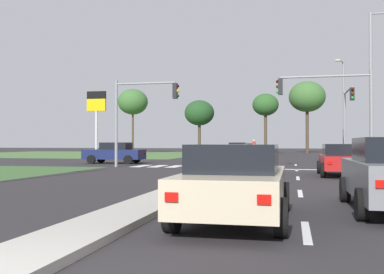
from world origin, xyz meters
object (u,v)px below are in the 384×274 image
at_px(traffic_signal_far_right, 347,111).
at_px(pedestrian_at_median, 254,147).
at_px(car_black_fifth, 249,149).
at_px(traffic_signal_near_left, 139,107).
at_px(car_red_second, 341,159).
at_px(street_lamp_third, 343,104).
at_px(treeline_second, 199,113).
at_px(fuel_price_totem, 96,110).
at_px(car_navy_sixth, 115,153).
at_px(street_lamp_second, 373,81).
at_px(treeline_fourth, 307,97).
at_px(treeline_third, 265,105).
at_px(traffic_signal_near_right, 335,101).
at_px(treeline_near, 133,102).
at_px(car_beige_fourth, 236,181).
at_px(car_maroon_near, 238,150).

height_order(traffic_signal_far_right, pedestrian_at_median, traffic_signal_far_right).
xyz_separation_m(car_black_fifth, traffic_signal_near_left, (-3.66, -34.18, 3.00)).
xyz_separation_m(car_red_second, car_black_fifth, (-7.89, 39.26, 0.01)).
height_order(street_lamp_third, treeline_second, street_lamp_third).
height_order(pedestrian_at_median, fuel_price_totem, fuel_price_totem).
distance_m(car_black_fifth, treeline_second, 11.45).
bearing_deg(car_red_second, fuel_price_totem, 139.78).
xyz_separation_m(car_navy_sixth, street_lamp_third, (17.58, 13.58, 4.40)).
bearing_deg(street_lamp_second, car_black_fifth, 108.88).
bearing_deg(treeline_fourth, pedestrian_at_median, -102.27).
height_order(street_lamp_second, treeline_third, street_lamp_second).
distance_m(traffic_signal_near_right, street_lamp_third, 18.36).
relative_size(traffic_signal_near_left, treeline_second, 0.68).
xyz_separation_m(street_lamp_third, pedestrian_at_median, (-8.26, -2.38, -4.02)).
bearing_deg(treeline_near, traffic_signal_near_left, -69.47).
relative_size(car_beige_fourth, fuel_price_totem, 0.73).
height_order(car_beige_fourth, traffic_signal_far_right, traffic_signal_far_right).
relative_size(traffic_signal_near_right, treeline_second, 0.70).
xyz_separation_m(car_red_second, pedestrian_at_median, (-5.72, 20.85, 0.43)).
height_order(car_beige_fourth, traffic_signal_near_right, traffic_signal_near_right).
height_order(street_lamp_second, treeline_second, street_lamp_second).
relative_size(traffic_signal_near_right, treeline_near, 0.57).
distance_m(traffic_signal_near_left, treeline_fourth, 43.65).
relative_size(traffic_signal_far_right, treeline_fourth, 0.56).
xyz_separation_m(traffic_signal_far_right, treeline_third, (-8.01, 26.09, 2.73)).
relative_size(car_beige_fourth, street_lamp_second, 0.47).
height_order(street_lamp_second, street_lamp_third, street_lamp_second).
bearing_deg(fuel_price_totem, treeline_second, 82.67).
xyz_separation_m(street_lamp_second, fuel_price_totem, (-22.42, 8.50, -0.79)).
height_order(car_black_fifth, traffic_signal_near_right, traffic_signal_near_right).
relative_size(car_red_second, fuel_price_totem, 0.71).
relative_size(car_beige_fourth, pedestrian_at_median, 2.67).
height_order(car_beige_fourth, street_lamp_second, street_lamp_second).
bearing_deg(pedestrian_at_median, traffic_signal_far_right, -169.09).
bearing_deg(street_lamp_second, traffic_signal_near_right, -130.16).
height_order(car_maroon_near, car_beige_fourth, car_maroon_near).
bearing_deg(traffic_signal_near_left, car_navy_sixth, 127.30).
relative_size(car_beige_fourth, treeline_near, 0.47).
bearing_deg(fuel_price_totem, car_beige_fourth, -61.04).
relative_size(car_navy_sixth, treeline_second, 0.56).
height_order(street_lamp_third, treeline_fourth, treeline_fourth).
distance_m(street_lamp_second, treeline_near, 45.36).
height_order(traffic_signal_far_right, traffic_signal_near_right, traffic_signal_far_right).
bearing_deg(traffic_signal_near_right, car_red_second, -92.01).
height_order(car_navy_sixth, traffic_signal_far_right, traffic_signal_far_right).
distance_m(street_lamp_third, pedestrian_at_median, 9.49).
xyz_separation_m(traffic_signal_near_right, treeline_near, (-26.02, 38.17, 3.88)).
distance_m(car_navy_sixth, pedestrian_at_median, 14.57).
xyz_separation_m(car_black_fifth, pedestrian_at_median, (2.17, -18.40, 0.42)).
distance_m(traffic_signal_near_left, pedestrian_at_median, 17.01).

